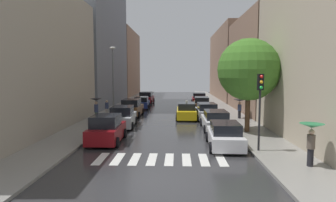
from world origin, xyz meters
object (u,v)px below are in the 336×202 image
Objects in this scene: parked_car_left_fifth at (146,98)px; pedestrian_foreground at (240,104)px; parked_car_left_fourth at (142,103)px; parked_car_right_nearest at (225,135)px; parked_car_left_nearest at (107,130)px; pedestrian_by_kerb at (107,108)px; pedestrian_far_side at (311,135)px; traffic_light_right_corner at (260,95)px; parked_car_right_third at (207,111)px; lamp_post_left at (113,77)px; parked_car_right_second at (215,120)px; pedestrian_near_tree at (96,105)px; parked_car_left_second at (123,117)px; parked_car_right_fourth at (201,104)px; parked_car_left_third at (132,108)px; parked_car_right_fifth at (199,99)px; taxi_midroad at (186,111)px; street_tree_right at (249,70)px.

pedestrian_foreground reaches higher than parked_car_left_fifth.
parked_car_left_fourth is 21.04m from parked_car_right_nearest.
parked_car_left_fifth is (-0.14, 25.16, -0.01)m from parked_car_left_nearest.
pedestrian_by_kerb is 20.45m from pedestrian_far_side.
pedestrian_far_side is 3.57m from traffic_light_right_corner.
lamp_post_left reaches higher than parked_car_right_third.
parked_car_right_second is 1.03× the size of parked_car_right_third.
pedestrian_foreground is (3.15, -0.39, 0.83)m from parked_car_right_third.
parked_car_left_fifth is 18.33m from pedestrian_near_tree.
traffic_light_right_corner reaches higher than pedestrian_far_side.
parked_car_left_second is 13.48m from parked_car_right_fourth.
traffic_light_right_corner is at bearing -173.92° from parked_car_right_third.
pedestrian_far_side reaches higher than parked_car_left_third.
parked_car_right_second is 11.79m from pedestrian_by_kerb.
pedestrian_near_tree reaches higher than parked_car_right_second.
parked_car_right_fifth is 2.58× the size of pedestrian_foreground.
taxi_midroad is 13.04m from traffic_light_right_corner.
parked_car_left_third is at bearing 74.02° from parked_car_right_third.
parked_car_left_second is 13.09m from parked_car_left_fourth.
pedestrian_far_side is at bearing -136.38° from parked_car_left_second.
parked_car_left_second is 0.97× the size of parked_car_right_third.
traffic_light_right_corner is at bearing -167.86° from parked_car_right_second.
parked_car_right_fourth is at bearing 99.62° from street_tree_right.
pedestrian_far_side reaches higher than parked_car_right_fourth.
parked_car_right_third is (7.51, -8.65, 0.03)m from parked_car_left_fourth.
parked_car_left_second is at bearing 166.60° from street_tree_right.
pedestrian_by_kerb is at bearing 59.79° from parked_car_right_second.
taxi_midroad is at bearing -29.35° from parked_car_left_nearest.
pedestrian_by_kerb is at bearing 172.34° from parked_car_left_fifth.
parked_car_left_third is 13.87m from parked_car_right_fifth.
pedestrian_near_tree is at bearing 76.61° from parked_car_right_second.
parked_car_right_nearest is 11.21m from taxi_midroad.
parked_car_left_fifth is 1.00× the size of parked_car_right_third.
pedestrian_foreground is (2.96, 4.96, 0.85)m from parked_car_right_second.
pedestrian_far_side is at bearing -115.21° from parked_car_left_nearest.
parked_car_right_third is at bearing -170.98° from pedestrian_far_side.
parked_car_left_third is 5.53m from pedestrian_near_tree.
parked_car_right_fourth reaches higher than parked_car_right_nearest.
parked_car_left_second is 1.03× the size of parked_car_right_nearest.
pedestrian_foreground is 0.26× the size of lamp_post_left.
parked_car_right_fifth is (7.97, 11.35, -0.02)m from parked_car_left_third.
pedestrian_foreground reaches higher than parked_car_right_fourth.
lamp_post_left is at bearing 18.64° from parked_car_left_second.
parked_car_right_fourth is 0.69× the size of lamp_post_left.
lamp_post_left is (-1.79, -8.35, 3.45)m from parked_car_left_fourth.
parked_car_left_nearest is at bearing 177.88° from parked_car_left_second.
taxi_midroad is at bearing 122.41° from street_tree_right.
pedestrian_near_tree is at bearing 38.19° from pedestrian_by_kerb.
parked_car_left_second is at bearing -69.13° from lamp_post_left.
pedestrian_foreground is 13.23m from pedestrian_by_kerb.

